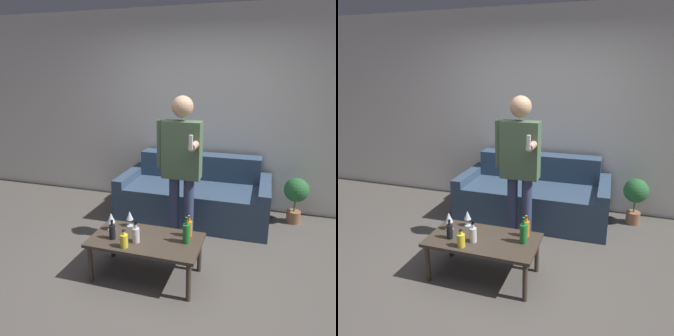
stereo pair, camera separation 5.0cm
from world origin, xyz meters
The scene contains 13 objects.
ground_plane centered at (0.00, 0.00, 0.00)m, with size 16.00×16.00×0.00m, color #514C47.
wall_back centered at (0.00, 2.04, 1.35)m, with size 8.00×0.06×2.70m.
couch centered at (0.02, 1.53, 0.29)m, with size 1.92×0.93×0.79m.
coffee_table centered at (-0.11, 0.07, 0.35)m, with size 1.03×0.55×0.40m.
bottle_orange centered at (-0.41, -0.02, 0.47)m, with size 0.06×0.06×0.18m.
bottle_green centered at (0.26, 0.11, 0.49)m, with size 0.07×0.07×0.25m.
bottle_dark centered at (0.25, 0.23, 0.48)m, with size 0.06×0.06×0.21m.
bottle_yellow centered at (-0.24, -0.13, 0.46)m, with size 0.07×0.07×0.17m.
bottle_red centered at (-0.18, -0.01, 0.47)m, with size 0.07×0.07×0.19m.
wine_glass_near centered at (-0.50, 0.14, 0.51)m, with size 0.08×0.08×0.17m.
wine_glass_far centered at (-0.36, 0.26, 0.50)m, with size 0.07×0.07×0.16m.
person_standing_front centered at (0.05, 0.72, 0.98)m, with size 0.47×0.42×1.65m.
potted_plant centered at (1.29, 1.71, 0.39)m, with size 0.30×0.30×0.60m.
Camera 2 is at (0.93, -2.45, 1.89)m, focal length 35.00 mm.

